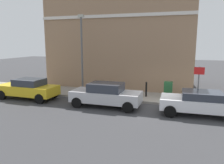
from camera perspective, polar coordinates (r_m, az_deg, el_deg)
name	(u,v)px	position (r m, az deg, el deg)	size (l,w,h in m)	color
ground	(160,107)	(13.84, 12.30, -6.30)	(80.00, 80.00, 0.00)	#38383A
sidewalk	(83,93)	(17.10, -7.46, -2.72)	(2.80, 30.00, 0.15)	gray
corner_building	(124,33)	(20.69, 3.21, 12.52)	(7.21, 12.17, 9.44)	#937256
car_white	(201,102)	(12.78, 22.05, -4.92)	(2.01, 4.26, 1.30)	silver
car_silver	(106,95)	(13.38, -1.57, -3.26)	(1.78, 4.25, 1.47)	#B7B7BC
car_yellow	(28,88)	(16.30, -20.90, -1.57)	(1.85, 4.23, 1.42)	gold
utility_cabinet	(168,91)	(15.24, 14.33, -2.21)	(0.46, 0.61, 1.15)	#1E4C28
bollard_near_cabinet	(146,89)	(15.49, 8.87, -1.73)	(0.14, 0.14, 1.04)	black
bollard_far_kerb	(115,90)	(14.87, 0.83, -2.11)	(0.14, 0.14, 1.04)	black
street_sign	(199,80)	(14.31, 21.56, 0.59)	(0.08, 0.60, 2.30)	#59595B
lamppost	(82,50)	(16.61, -7.83, 8.14)	(0.20, 0.44, 5.72)	#59595B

